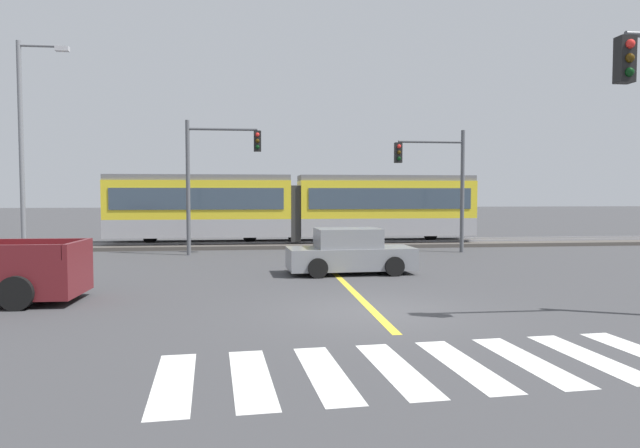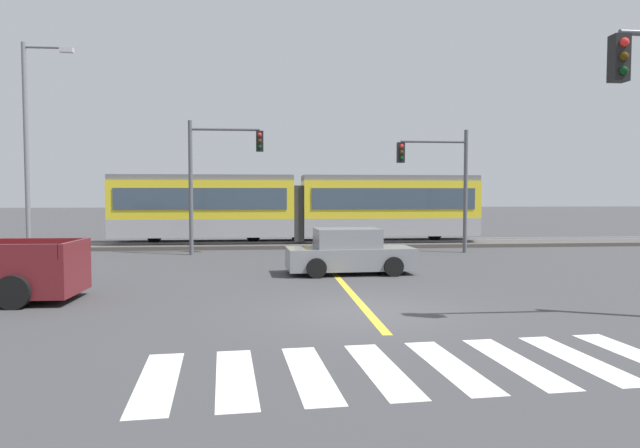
{
  "view_description": "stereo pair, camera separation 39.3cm",
  "coord_description": "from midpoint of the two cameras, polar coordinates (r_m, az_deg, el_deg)",
  "views": [
    {
      "loc": [
        -2.69,
        -12.53,
        2.68
      ],
      "look_at": [
        -0.36,
        7.5,
        1.6
      ],
      "focal_mm": 32.0,
      "sensor_mm": 36.0,
      "label": 1
    },
    {
      "loc": [
        -2.3,
        -12.57,
        2.68
      ],
      "look_at": [
        -0.36,
        7.5,
        1.6
      ],
      "focal_mm": 32.0,
      "sensor_mm": 36.0,
      "label": 2
    }
  ],
  "objects": [
    {
      "name": "light_rail_tram",
      "position": [
        29.27,
        -2.97,
        1.82
      ],
      "size": [
        18.5,
        2.64,
        3.43
      ],
      "color": "#9E9EA3",
      "rests_on": "track_bed"
    },
    {
      "name": "rail_far",
      "position": [
        30.13,
        -1.88,
        -1.6
      ],
      "size": [
        120.0,
        0.08,
        0.1
      ],
      "primitive_type": "cube",
      "color": "#939399",
      "rests_on": "track_bed"
    },
    {
      "name": "traffic_light_far_left",
      "position": [
        25.33,
        -11.06,
        5.68
      ],
      "size": [
        3.25,
        0.38,
        5.84
      ],
      "color": "#515459",
      "rests_on": "ground"
    },
    {
      "name": "lane_centre_line",
      "position": [
        19.17,
        0.9,
        -4.96
      ],
      "size": [
        0.2,
        16.77,
        0.01
      ],
      "primitive_type": "cube",
      "color": "gold",
      "rests_on": "ground"
    },
    {
      "name": "crosswalk_stripe_6",
      "position": [
        10.45,
        24.3,
        -12.04
      ],
      "size": [
        0.76,
        2.83,
        0.01
      ],
      "primitive_type": "cube",
      "rotation": [
        0.0,
        0.0,
        0.07
      ],
      "color": "silver",
      "rests_on": "ground"
    },
    {
      "name": "traffic_light_far_right",
      "position": [
        26.32,
        11.37,
        5.01
      ],
      "size": [
        3.25,
        0.38,
        5.54
      ],
      "color": "#515459",
      "rests_on": "ground"
    },
    {
      "name": "crosswalk_stripe_0",
      "position": [
        8.69,
        -15.75,
        -14.98
      ],
      "size": [
        0.76,
        2.83,
        0.01
      ],
      "primitive_type": "cube",
      "rotation": [
        0.0,
        0.0,
        0.07
      ],
      "color": "silver",
      "rests_on": "ground"
    },
    {
      "name": "street_lamp_west",
      "position": [
        27.76,
        -27.74,
        7.84
      ],
      "size": [
        2.16,
        0.28,
        9.16
      ],
      "color": "slate",
      "rests_on": "ground"
    },
    {
      "name": "rail_near",
      "position": [
        28.7,
        -1.64,
        -1.83
      ],
      "size": [
        120.0,
        0.08,
        0.1
      ],
      "primitive_type": "cube",
      "color": "#939399",
      "rests_on": "track_bed"
    },
    {
      "name": "crosswalk_stripe_4",
      "position": [
        9.39,
        12.94,
        -13.55
      ],
      "size": [
        0.76,
        2.83,
        0.01
      ],
      "primitive_type": "cube",
      "rotation": [
        0.0,
        0.0,
        0.07
      ],
      "color": "silver",
      "rests_on": "ground"
    },
    {
      "name": "crosswalk_stripe_3",
      "position": [
        9.02,
        6.33,
        -14.19
      ],
      "size": [
        0.76,
        2.83,
        0.01
      ],
      "primitive_type": "cube",
      "rotation": [
        0.0,
        0.0,
        0.07
      ],
      "color": "silver",
      "rests_on": "ground"
    },
    {
      "name": "crosswalk_stripe_5",
      "position": [
        9.87,
        18.94,
        -12.82
      ],
      "size": [
        0.76,
        2.83,
        0.01
      ],
      "primitive_type": "cube",
      "rotation": [
        0.0,
        0.0,
        0.07
      ],
      "color": "silver",
      "rests_on": "ground"
    },
    {
      "name": "crosswalk_stripe_1",
      "position": [
        8.66,
        -8.23,
        -14.95
      ],
      "size": [
        0.76,
        2.83,
        0.01
      ],
      "primitive_type": "cube",
      "rotation": [
        0.0,
        0.0,
        0.07
      ],
      "color": "silver",
      "rests_on": "ground"
    },
    {
      "name": "track_bed",
      "position": [
        29.43,
        -1.76,
        -1.99
      ],
      "size": [
        120.0,
        4.0,
        0.18
      ],
      "primitive_type": "cube",
      "color": "#4C4742",
      "rests_on": "ground"
    },
    {
      "name": "ground_plane",
      "position": [
        13.07,
        4.56,
        -8.77
      ],
      "size": [
        200.0,
        200.0,
        0.0
      ],
      "primitive_type": "plane",
      "color": "#3D3D3F"
    },
    {
      "name": "crosswalk_stripe_2",
      "position": [
        8.77,
        -0.79,
        -14.68
      ],
      "size": [
        0.76,
        2.83,
        0.01
      ],
      "primitive_type": "cube",
      "rotation": [
        0.0,
        0.0,
        0.07
      ],
      "color": "silver",
      "rests_on": "ground"
    },
    {
      "name": "sedan_crossing",
      "position": [
        19.1,
        2.44,
        -2.89
      ],
      "size": [
        4.29,
        2.09,
        1.52
      ],
      "color": "gray",
      "rests_on": "ground"
    }
  ]
}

